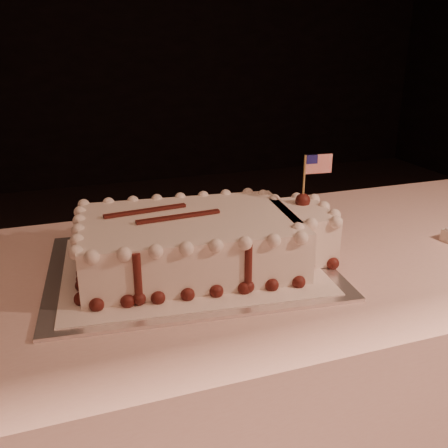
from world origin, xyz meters
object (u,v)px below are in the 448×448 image
object	(u,v)px
cake_board	(190,266)
sheet_cake	(204,240)
banquet_table	(275,385)
side_plate	(287,208)

from	to	relation	value
cake_board	sheet_cake	xyz separation A→B (m)	(0.03, -0.00, 0.06)
banquet_table	sheet_cake	bearing A→B (deg)	-179.69
banquet_table	side_plate	bearing A→B (deg)	61.65
cake_board	sheet_cake	distance (m)	0.07
side_plate	banquet_table	bearing A→B (deg)	-118.35
sheet_cake	side_plate	bearing A→B (deg)	40.10
cake_board	side_plate	world-z (taller)	side_plate
cake_board	sheet_cake	size ratio (longest dim) A/B	1.03
sheet_cake	side_plate	world-z (taller)	sheet_cake
cake_board	sheet_cake	bearing A→B (deg)	0.49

